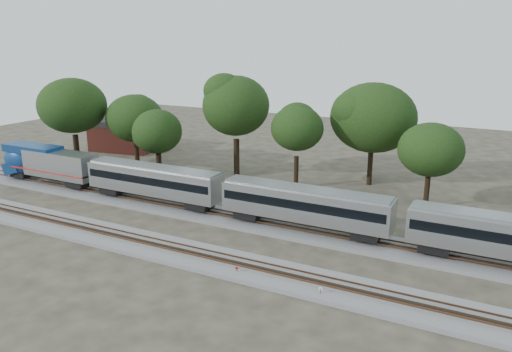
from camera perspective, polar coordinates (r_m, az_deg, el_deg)
The scene contains 15 objects.
ground at distance 48.97m, azimuth -2.96°, elevation -7.87°, with size 160.00×160.00×0.00m, color #383328.
track_far at distance 53.77m, azimuth 0.25°, elevation -5.41°, with size 160.00×5.00×0.73m.
track_near at distance 45.79m, azimuth -5.51°, elevation -9.39°, with size 160.00×5.00×0.73m.
train at distance 50.64m, azimuth 5.76°, elevation -3.17°, with size 92.18×3.18×4.69m.
switch_stand_red at distance 42.79m, azimuth -2.21°, elevation -10.70°, with size 0.27×0.09×0.86m.
switch_stand_white at distance 39.80m, azimuth 7.38°, elevation -12.88°, with size 0.30×0.06×0.96m.
switch_lever at distance 41.70m, azimuth 1.31°, elevation -12.06°, with size 0.50×0.30×0.30m, color #512D19.
brick_building at distance 91.89m, azimuth -14.60°, elevation 4.63°, with size 12.18×9.36×5.39m.
tree_0 at distance 79.63m, azimuth -20.26°, elevation 7.55°, with size 9.77×9.77×13.77m.
tree_1 at distance 76.35m, azimuth -13.70°, elevation 6.42°, with size 7.98×7.98×11.26m.
tree_2 at distance 70.70m, azimuth -11.22°, elevation 5.00°, with size 6.94×6.94×9.78m.
tree_3 at distance 69.95m, azimuth -2.30°, elevation 8.01°, with size 10.40×10.40×14.66m.
tree_4 at distance 64.87m, azimuth 4.72°, elevation 5.44°, with size 8.23×8.23×11.60m.
tree_5 at distance 67.95m, azimuth 13.23°, elevation 6.47°, with size 9.32×9.32×13.14m.
tree_6 at distance 60.25m, azimuth 19.34°, elevation 2.84°, with size 7.22×7.22×10.17m.
Camera 1 is at (22.72, -38.72, 19.57)m, focal length 35.00 mm.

